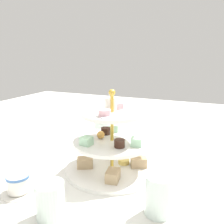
# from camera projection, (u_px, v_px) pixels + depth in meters

# --- Properties ---
(ground_plane) EXTENTS (2.40, 2.40, 0.00)m
(ground_plane) POSITION_uv_depth(u_px,v_px,m) (112.00, 170.00, 0.75)
(ground_plane) COLOR silver
(tiered_serving_stand) EXTENTS (0.29, 0.29, 0.25)m
(tiered_serving_stand) POSITION_uv_depth(u_px,v_px,m) (112.00, 148.00, 0.73)
(tiered_serving_stand) COLOR white
(tiered_serving_stand) RESTS_ON ground_plane
(water_glass_tall_right) EXTENTS (0.07, 0.07, 0.12)m
(water_glass_tall_right) POSITION_uv_depth(u_px,v_px,m) (102.00, 126.00, 0.98)
(water_glass_tall_right) COLOR silver
(water_glass_tall_right) RESTS_ON ground_plane
(water_glass_short_left) EXTENTS (0.06, 0.06, 0.08)m
(water_glass_short_left) POSITION_uv_depth(u_px,v_px,m) (50.00, 200.00, 0.52)
(water_glass_short_left) COLOR silver
(water_glass_short_left) RESTS_ON ground_plane
(teacup_with_saucer) EXTENTS (0.09, 0.09, 0.05)m
(teacup_with_saucer) POSITION_uv_depth(u_px,v_px,m) (18.00, 184.00, 0.62)
(teacup_with_saucer) COLOR white
(teacup_with_saucer) RESTS_ON ground_plane
(butter_knife_left) EXTENTS (0.15, 0.10, 0.00)m
(butter_knife_left) POSITION_uv_depth(u_px,v_px,m) (195.00, 156.00, 0.84)
(butter_knife_left) COLOR silver
(butter_knife_left) RESTS_ON ground_plane
(butter_knife_right) EXTENTS (0.17, 0.04, 0.00)m
(butter_knife_right) POSITION_uv_depth(u_px,v_px,m) (28.00, 156.00, 0.84)
(butter_knife_right) COLOR silver
(butter_knife_right) RESTS_ON ground_plane
(water_glass_mid_back) EXTENTS (0.06, 0.06, 0.09)m
(water_glass_mid_back) POSITION_uv_depth(u_px,v_px,m) (158.00, 195.00, 0.53)
(water_glass_mid_back) COLOR silver
(water_glass_mid_back) RESTS_ON ground_plane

